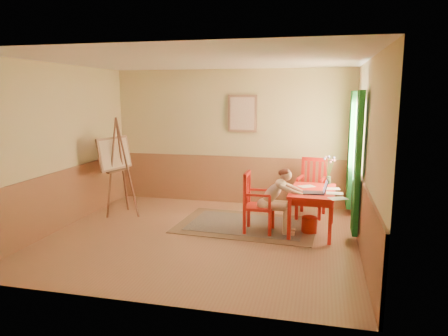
% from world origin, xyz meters
% --- Properties ---
extents(room, '(5.04, 4.54, 2.84)m').
position_xyz_m(room, '(0.00, 0.00, 1.40)').
color(room, '#AB7654').
rests_on(room, ground).
extents(wainscot, '(5.00, 4.50, 1.00)m').
position_xyz_m(wainscot, '(0.00, 0.80, 0.50)').
color(wainscot, '#AE724C').
rests_on(wainscot, room).
extents(window, '(0.12, 2.01, 2.20)m').
position_xyz_m(window, '(2.42, 1.10, 1.35)').
color(window, white).
rests_on(window, room).
extents(wall_portrait, '(0.60, 0.05, 0.76)m').
position_xyz_m(wall_portrait, '(0.25, 2.20, 1.90)').
color(wall_portrait, '#94694C').
rests_on(wall_portrait, room).
extents(rug, '(2.49, 1.74, 0.02)m').
position_xyz_m(rug, '(0.62, 0.74, 0.01)').
color(rug, '#8C7251').
rests_on(rug, room).
extents(table, '(0.78, 1.23, 0.72)m').
position_xyz_m(table, '(1.74, 0.66, 0.63)').
color(table, red).
rests_on(table, room).
extents(chair_left, '(0.47, 0.45, 1.02)m').
position_xyz_m(chair_left, '(0.83, 0.43, 0.51)').
color(chair_left, red).
rests_on(chair_left, room).
extents(chair_back, '(0.56, 0.58, 1.09)m').
position_xyz_m(chair_back, '(1.71, 1.65, 0.55)').
color(chair_back, red).
rests_on(chair_back, room).
extents(figure, '(0.81, 0.36, 1.11)m').
position_xyz_m(figure, '(1.17, 0.44, 0.61)').
color(figure, beige).
rests_on(figure, room).
extents(laptop, '(0.41, 0.27, 0.24)m').
position_xyz_m(laptop, '(1.82, 0.43, 0.77)').
color(laptop, '#1E2338').
rests_on(laptop, table).
extents(papers, '(0.82, 1.05, 0.00)m').
position_xyz_m(papers, '(1.98, 0.59, 0.72)').
color(papers, white).
rests_on(papers, table).
extents(vase, '(0.23, 0.25, 0.50)m').
position_xyz_m(vase, '(2.00, 1.23, 0.95)').
color(vase, '#3F724C').
rests_on(vase, table).
extents(wastebasket, '(0.33, 0.33, 0.27)m').
position_xyz_m(wastebasket, '(1.71, 0.59, 0.14)').
color(wastebasket, '#A11E11').
rests_on(wastebasket, room).
extents(easel, '(0.70, 0.84, 1.87)m').
position_xyz_m(easel, '(-1.94, 0.89, 1.11)').
color(easel, brown).
rests_on(easel, room).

